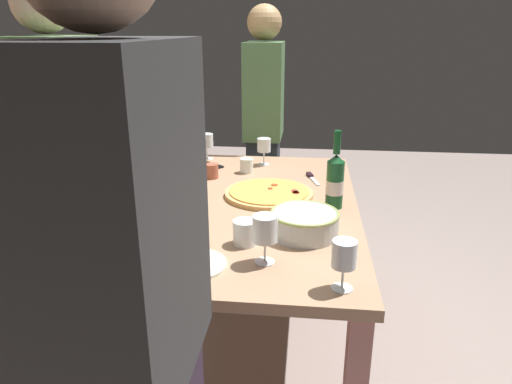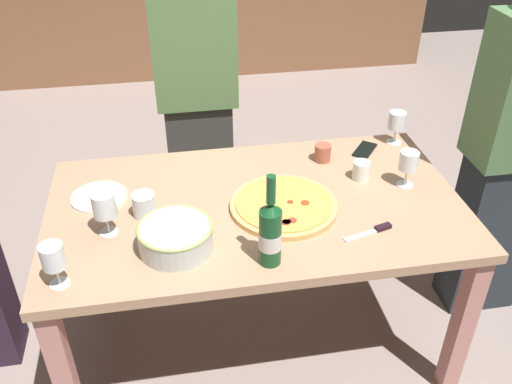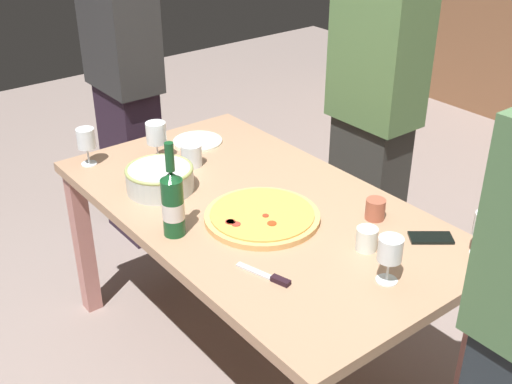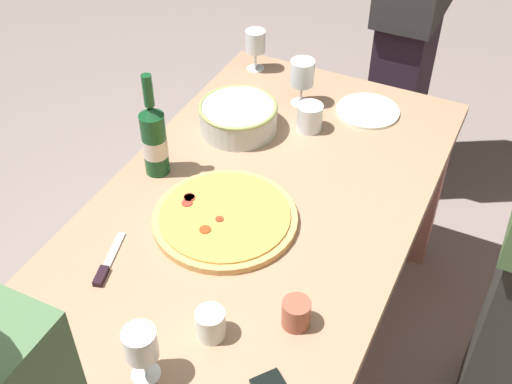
{
  "view_description": "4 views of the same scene",
  "coord_description": "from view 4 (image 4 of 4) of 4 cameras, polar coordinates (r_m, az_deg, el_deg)",
  "views": [
    {
      "loc": [
        -1.94,
        -0.22,
        1.49
      ],
      "look_at": [
        0.0,
        0.0,
        0.8
      ],
      "focal_mm": 32.76,
      "sensor_mm": 36.0,
      "label": 1
    },
    {
      "loc": [
        -0.3,
        -1.72,
        1.98
      ],
      "look_at": [
        0.0,
        0.0,
        0.8
      ],
      "focal_mm": 38.76,
      "sensor_mm": 36.0,
      "label": 2
    },
    {
      "loc": [
        1.63,
        -1.27,
        1.93
      ],
      "look_at": [
        0.0,
        0.0,
        0.8
      ],
      "focal_mm": 45.2,
      "sensor_mm": 36.0,
      "label": 3
    },
    {
      "loc": [
        1.25,
        0.6,
        2.02
      ],
      "look_at": [
        0.0,
        0.0,
        0.8
      ],
      "focal_mm": 45.35,
      "sensor_mm": 36.0,
      "label": 4
    }
  ],
  "objects": [
    {
      "name": "cup_spare",
      "position": [
        1.57,
        3.57,
        -10.63
      ],
      "size": [
        0.07,
        0.07,
        0.08
      ],
      "primitive_type": "cylinder",
      "color": "#A75740",
      "rests_on": "dining_table"
    },
    {
      "name": "side_plate",
      "position": [
        2.29,
        9.83,
        7.06
      ],
      "size": [
        0.22,
        0.22,
        0.01
      ],
      "primitive_type": "cylinder",
      "color": "white",
      "rests_on": "dining_table"
    },
    {
      "name": "pizza",
      "position": [
        1.83,
        -2.76,
        -2.3
      ],
      "size": [
        0.41,
        0.41,
        0.03
      ],
      "color": "#E3A862",
      "rests_on": "dining_table"
    },
    {
      "name": "cup_amber",
      "position": [
        1.55,
        -4.03,
        -11.54
      ],
      "size": [
        0.07,
        0.07,
        0.08
      ],
      "primitive_type": "cylinder",
      "color": "white",
      "rests_on": "dining_table"
    },
    {
      "name": "ground_plane",
      "position": [
        2.45,
        0.0,
        -14.24
      ],
      "size": [
        8.0,
        8.0,
        0.0
      ],
      "primitive_type": "plane",
      "color": "gray"
    },
    {
      "name": "wine_bottle",
      "position": [
        1.95,
        -8.98,
        4.67
      ],
      "size": [
        0.08,
        0.08,
        0.34
      ],
      "color": "#154C24",
      "rests_on": "dining_table"
    },
    {
      "name": "person_guest_right",
      "position": [
        2.76,
        13.7,
        15.59
      ],
      "size": [
        0.41,
        0.24,
        1.71
      ],
      "rotation": [
        0.0,
        0.0,
        -0.09
      ],
      "color": "#291C2B",
      "rests_on": "ground"
    },
    {
      "name": "cup_ceramic",
      "position": [
        2.16,
        4.76,
        6.59
      ],
      "size": [
        0.09,
        0.09,
        0.09
      ],
      "primitive_type": "cylinder",
      "color": "white",
      "rests_on": "dining_table"
    },
    {
      "name": "serving_bowl",
      "position": [
        2.15,
        -1.58,
        6.7
      ],
      "size": [
        0.26,
        0.26,
        0.09
      ],
      "color": "silver",
      "rests_on": "dining_table"
    },
    {
      "name": "wine_glass_far_left",
      "position": [
        2.45,
        -0.04,
        12.97
      ],
      "size": [
        0.07,
        0.07,
        0.16
      ],
      "color": "white",
      "rests_on": "dining_table"
    },
    {
      "name": "dining_table",
      "position": [
        1.95,
        0.0,
        -3.21
      ],
      "size": [
        1.6,
        0.9,
        0.75
      ],
      "color": "tan",
      "rests_on": "ground"
    },
    {
      "name": "pizza_knife",
      "position": [
        1.75,
        -13.06,
        -6.36
      ],
      "size": [
        0.19,
        0.07,
        0.02
      ],
      "color": "silver",
      "rests_on": "dining_table"
    },
    {
      "name": "wine_glass_far_right",
      "position": [
        2.25,
        4.1,
        10.26
      ],
      "size": [
        0.08,
        0.08,
        0.17
      ],
      "color": "white",
      "rests_on": "dining_table"
    },
    {
      "name": "wine_glass_by_bottle",
      "position": [
        1.44,
        -10.14,
        -13.17
      ],
      "size": [
        0.08,
        0.08,
        0.15
      ],
      "color": "white",
      "rests_on": "dining_table"
    }
  ]
}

